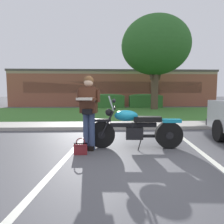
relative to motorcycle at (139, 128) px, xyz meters
name	(u,v)px	position (x,y,z in m)	size (l,w,h in m)	color
ground_plane	(156,163)	(0.14, -1.07, -0.49)	(140.00, 140.00, 0.00)	#4C4C51
curb_strip	(131,128)	(0.14, 2.42, -0.43)	(60.00, 0.20, 0.12)	#ADA89E
concrete_walk	(128,125)	(0.14, 3.27, -0.45)	(60.00, 1.50, 0.08)	#ADA89E
grass_lawn	(119,113)	(0.14, 8.28, -0.46)	(60.00, 8.52, 0.06)	#3D752D
stall_stripe_0	(63,161)	(-1.61, -0.87, -0.49)	(0.12, 4.40, 0.01)	silver
stall_stripe_1	(209,159)	(1.28, -0.87, -0.49)	(0.12, 4.40, 0.01)	silver
motorcycle	(139,128)	(0.00, 0.00, 0.00)	(2.24, 0.82, 1.26)	black
rider_person	(89,107)	(-1.17, -0.12, 0.52)	(0.53, 0.62, 1.70)	black
handbag	(81,148)	(-1.33, -0.46, -0.34)	(0.28, 0.13, 0.36)	maroon
shade_tree	(155,46)	(3.11, 10.79, 4.39)	(5.19, 5.19, 7.11)	brown
hedge_left	(107,101)	(-0.60, 12.80, 0.16)	(3.07, 0.90, 1.24)	#336B2D
hedge_center_left	(145,101)	(2.82, 12.80, 0.16)	(2.84, 0.90, 1.24)	#336B2D
brick_building	(112,89)	(0.16, 19.12, 1.31)	(20.44, 8.98, 3.59)	#93513D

